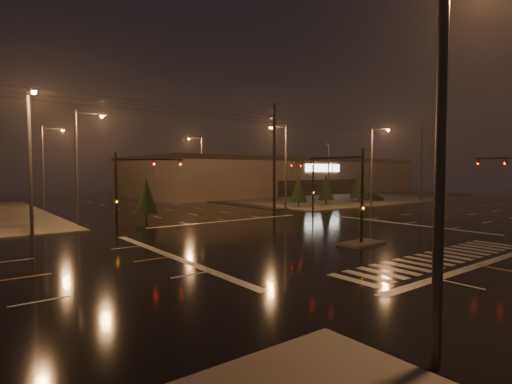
{
  "coord_description": "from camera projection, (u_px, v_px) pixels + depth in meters",
  "views": [
    {
      "loc": [
        -20.39,
        -19.67,
        4.61
      ],
      "look_at": [
        -1.7,
        4.67,
        3.0
      ],
      "focal_mm": 28.0,
      "sensor_mm": 36.0,
      "label": 1
    }
  ],
  "objects": [
    {
      "name": "streetlight_1",
      "position": [
        80.0,
        158.0,
        35.37
      ],
      "size": [
        2.77,
        0.32,
        10.0
      ],
      "color": "#38383A",
      "rests_on": "ground"
    },
    {
      "name": "conifer_0",
      "position": [
        298.0,
        188.0,
        50.51
      ],
      "size": [
        2.19,
        2.19,
        4.13
      ],
      "color": "black",
      "rests_on": "ground"
    },
    {
      "name": "sidewalk_ne",
      "position": [
        311.0,
        197.0,
        70.23
      ],
      "size": [
        36.0,
        36.0,
        0.12
      ],
      "primitive_type": "cube",
      "color": "#4A4842",
      "rests_on": "ground"
    },
    {
      "name": "parking_lot",
      "position": [
        339.0,
        197.0,
        71.68
      ],
      "size": [
        50.0,
        24.0,
        0.08
      ],
      "primitive_type": "cube",
      "color": "black",
      "rests_on": "ground"
    },
    {
      "name": "stop_bar_far",
      "position": [
        229.0,
        221.0,
        36.93
      ],
      "size": [
        16.0,
        0.5,
        0.01
      ],
      "primitive_type": "cube",
      "color": "beige",
      "rests_on": "ground"
    },
    {
      "name": "streetlight_3",
      "position": [
        284.0,
        161.0,
        47.39
      ],
      "size": [
        2.77,
        0.32,
        10.0
      ],
      "color": "#38383A",
      "rests_on": "ground"
    },
    {
      "name": "signal_mast_nw",
      "position": [
        131.0,
        182.0,
        30.27
      ],
      "size": [
        4.84,
        1.86,
        6.0
      ],
      "color": "black",
      "rests_on": "ground"
    },
    {
      "name": "signal_mast_ne",
      "position": [
        309.0,
        179.0,
        41.83
      ],
      "size": [
        4.84,
        1.86,
        6.0
      ],
      "color": "black",
      "rests_on": "ground"
    },
    {
      "name": "conifer_1",
      "position": [
        326.0,
        187.0,
        54.0
      ],
      "size": [
        2.18,
        2.18,
        4.1
      ],
      "color": "black",
      "rests_on": "ground"
    },
    {
      "name": "streetlight_5",
      "position": [
        31.0,
        154.0,
        27.04
      ],
      "size": [
        0.32,
        2.77,
        10.0
      ],
      "color": "#38383A",
      "rests_on": "ground"
    },
    {
      "name": "streetlight_2",
      "position": [
        46.0,
        161.0,
        48.04
      ],
      "size": [
        2.77,
        0.32,
        10.0
      ],
      "color": "#38383A",
      "rests_on": "ground"
    },
    {
      "name": "streetlight_6",
      "position": [
        374.0,
        162.0,
        50.16
      ],
      "size": [
        0.32,
        2.77,
        10.0
      ],
      "color": "#38383A",
      "rests_on": "ground"
    },
    {
      "name": "car_parked",
      "position": [
        372.0,
        197.0,
        61.39
      ],
      "size": [
        2.08,
        4.04,
        1.32
      ],
      "primitive_type": "imported",
      "rotation": [
        0.0,
        0.0,
        -0.14
      ],
      "color": "black",
      "rests_on": "ground"
    },
    {
      "name": "streetlight_4",
      "position": [
        200.0,
        164.0,
        63.23
      ],
      "size": [
        2.77,
        0.32,
        10.0
      ],
      "color": "#38383A",
      "rests_on": "ground"
    },
    {
      "name": "utility_pole_2",
      "position": [
        421.0,
        161.0,
        62.1
      ],
      "size": [
        2.2,
        0.32,
        12.0
      ],
      "color": "black",
      "rests_on": "ground"
    },
    {
      "name": "utility_pole_1",
      "position": [
        274.0,
        157.0,
        43.85
      ],
      "size": [
        2.2,
        0.32,
        12.0
      ],
      "color": "black",
      "rests_on": "ground"
    },
    {
      "name": "stop_bar_near",
      "position": [
        478.0,
        265.0,
        19.51
      ],
      "size": [
        16.0,
        0.5,
        0.01
      ],
      "primitive_type": "cube",
      "color": "beige",
      "rests_on": "ground"
    },
    {
      "name": "crosswalk",
      "position": [
        439.0,
        258.0,
        21.09
      ],
      "size": [
        15.0,
        2.6,
        0.01
      ],
      "primitive_type": "cube",
      "color": "beige",
      "rests_on": "ground"
    },
    {
      "name": "signal_mast_median",
      "position": [
        350.0,
        184.0,
        25.59
      ],
      "size": [
        0.25,
        4.59,
        6.0
      ],
      "color": "black",
      "rests_on": "ground"
    },
    {
      "name": "ground",
      "position": [
        315.0,
        236.0,
        28.22
      ],
      "size": [
        140.0,
        140.0,
        0.0
      ],
      "primitive_type": "plane",
      "color": "black",
      "rests_on": "ground"
    },
    {
      "name": "median_island",
      "position": [
        361.0,
        243.0,
        25.05
      ],
      "size": [
        3.0,
        1.6,
        0.15
      ],
      "primitive_type": "cube",
      "color": "#4A4842",
      "rests_on": "ground"
    },
    {
      "name": "conifer_2",
      "position": [
        359.0,
        184.0,
        57.9
      ],
      "size": [
        2.62,
        2.62,
        4.79
      ],
      "color": "black",
      "rests_on": "ground"
    },
    {
      "name": "streetlight_0",
      "position": [
        448.0,
        120.0,
        9.23
      ],
      "size": [
        2.77,
        0.32,
        10.0
      ],
      "color": "#38383A",
      "rests_on": "ground"
    },
    {
      "name": "conifer_3",
      "position": [
        146.0,
        196.0,
        36.95
      ],
      "size": [
        2.09,
        2.09,
        3.96
      ],
      "color": "black",
      "rests_on": "ground"
    },
    {
      "name": "retail_building",
      "position": [
        274.0,
        175.0,
        85.73
      ],
      "size": [
        60.2,
        28.3,
        7.2
      ],
      "color": "brown",
      "rests_on": "ground"
    }
  ]
}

